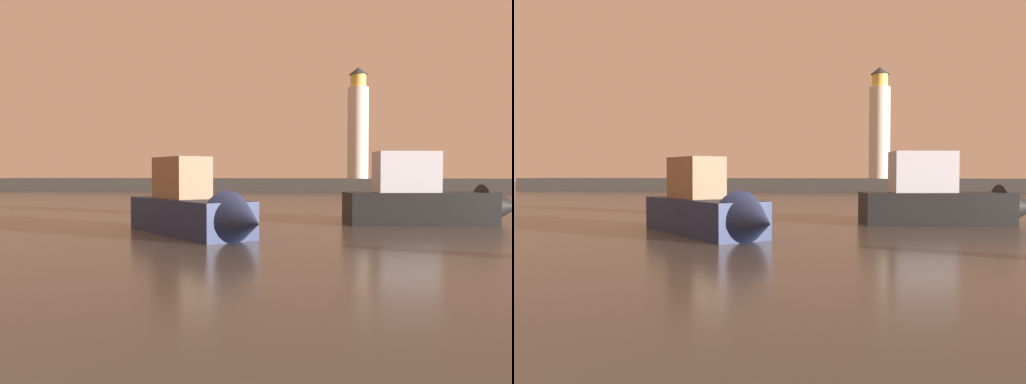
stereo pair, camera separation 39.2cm
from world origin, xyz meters
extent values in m
plane|color=#4C4742|center=(0.00, 35.44, 0.00)|extent=(220.00, 220.00, 0.00)
cube|color=#423F3D|center=(0.00, 70.87, 0.86)|extent=(95.77, 6.99, 1.72)
cylinder|color=silver|center=(5.17, 70.87, 7.95)|extent=(2.83, 2.83, 12.45)
cylinder|color=#F2CC59|center=(5.17, 70.87, 15.04)|extent=(2.13, 2.13, 1.74)
cone|color=#33383D|center=(5.17, 70.87, 16.41)|extent=(2.55, 2.55, 1.00)
cube|color=#1E284C|center=(-2.90, 17.66, 0.67)|extent=(5.99, 6.04, 1.34)
cone|color=#1E284C|center=(-0.28, 15.00, 0.74)|extent=(2.73, 2.73, 2.00)
cube|color=#8C6647|center=(-3.30, 18.06, 2.15)|extent=(2.71, 2.72, 1.61)
cube|color=black|center=(6.44, 23.32, 0.73)|extent=(7.03, 3.47, 1.45)
cone|color=black|center=(10.26, 24.12, 0.80)|extent=(2.29, 2.39, 2.04)
cube|color=silver|center=(5.84, 23.19, 2.39)|extent=(3.07, 2.06, 1.88)
camera|label=1|loc=(2.85, -1.41, 2.28)|focal=36.24mm
camera|label=2|loc=(3.24, -1.35, 2.28)|focal=36.24mm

